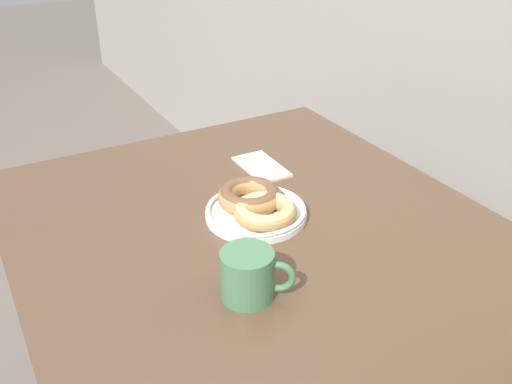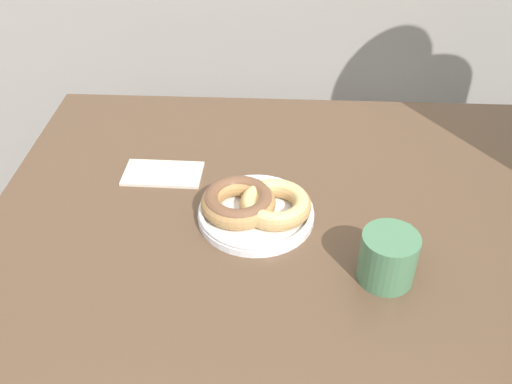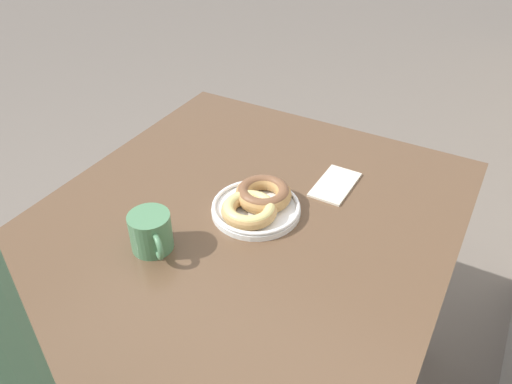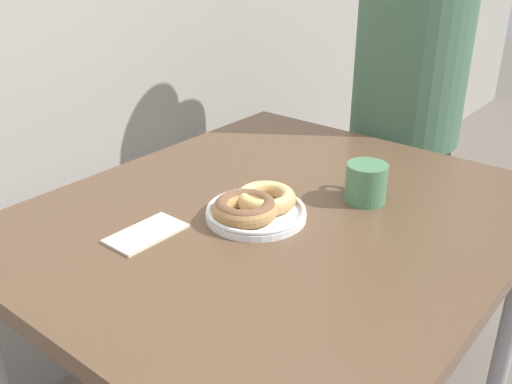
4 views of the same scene
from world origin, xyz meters
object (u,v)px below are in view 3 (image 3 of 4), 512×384
Objects in this scene: dining_table at (239,247)px; donut_plate at (257,203)px; napkin at (335,185)px; coffee_mug at (151,232)px.

dining_table is 5.02× the size of donut_plate.
napkin is at bearing 150.17° from dining_table.
donut_plate reaches higher than dining_table.
donut_plate reaches higher than napkin.
dining_table is 0.30m from napkin.
coffee_mug reaches higher than napkin.
napkin is (-0.25, 0.14, 0.08)m from dining_table.
napkin is at bearing 147.55° from donut_plate.
coffee_mug is 0.49m from napkin.
donut_plate is at bearing 147.94° from coffee_mug.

